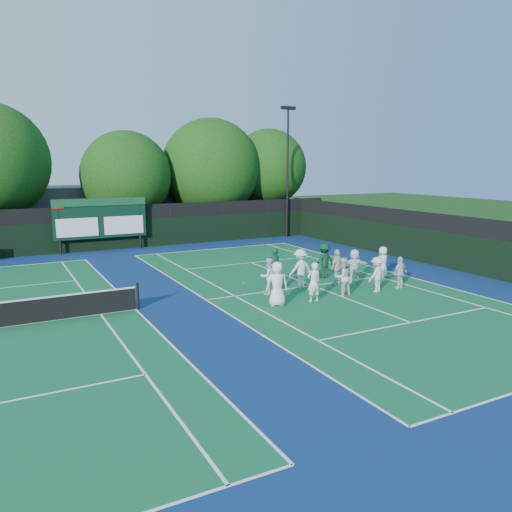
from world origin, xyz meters
name	(u,v)px	position (x,y,z in m)	size (l,w,h in m)	color
ground	(325,290)	(0.00, 0.00, 0.00)	(120.00, 120.00, 0.00)	#15390F
court_apron	(195,302)	(-6.00, 1.00, 0.00)	(34.00, 32.00, 0.01)	navy
near_court	(312,286)	(0.00, 1.00, 0.01)	(11.05, 23.85, 0.01)	#135E31
back_fence	(115,230)	(-6.00, 16.00, 1.36)	(34.00, 0.08, 3.00)	black
divider_fence_right	(447,244)	(9.00, 1.00, 1.36)	(0.08, 32.00, 3.00)	black
scoreboard	(100,219)	(-7.01, 15.59, 2.19)	(6.00, 0.21, 3.55)	black
clubhouse	(142,209)	(-2.00, 24.00, 2.00)	(18.00, 6.00, 4.00)	#57575C
light_pole_right	(288,157)	(7.50, 15.70, 6.30)	(1.20, 0.30, 10.12)	black
tree_c	(128,178)	(-4.10, 19.58, 4.69)	(6.69, 6.69, 8.22)	#32180D
tree_d	(212,170)	(2.73, 19.58, 5.25)	(7.86, 7.86, 9.38)	#32180D
tree_e	(270,169)	(8.07, 19.58, 5.32)	(6.44, 6.44, 8.71)	#32180D
tennis_ball_0	(281,295)	(-2.24, 0.13, 0.03)	(0.07, 0.07, 0.07)	#C6C717
tennis_ball_1	(318,283)	(0.52, 1.28, 0.03)	(0.07, 0.07, 0.07)	#C6C717
tennis_ball_2	(408,286)	(3.98, -1.23, 0.03)	(0.07, 0.07, 0.07)	#C6C717
tennis_ball_3	(244,283)	(-2.70, 2.98, 0.03)	(0.07, 0.07, 0.07)	#C6C717
player_front_0	(277,284)	(-3.21, -1.15, 0.92)	(0.90, 0.59, 1.85)	white
player_front_1	(314,282)	(-1.54, -1.34, 0.85)	(0.62, 0.41, 1.70)	white
player_front_2	(342,277)	(0.11, -1.15, 0.86)	(0.84, 0.65, 1.72)	silver
player_front_3	(377,274)	(1.96, -1.28, 0.80)	(1.04, 0.60, 1.61)	white
player_front_4	(400,273)	(3.33, -1.32, 0.76)	(0.89, 0.37, 1.52)	silver
player_back_0	(268,276)	(-2.64, 0.61, 0.82)	(0.80, 0.62, 1.64)	silver
player_back_1	(300,269)	(-0.74, 0.94, 0.92)	(1.19, 0.68, 1.84)	white
player_back_2	(337,267)	(1.18, 0.66, 0.86)	(1.01, 0.42, 1.73)	silver
player_back_3	(354,266)	(2.19, 0.63, 0.83)	(1.54, 0.49, 1.67)	white
player_back_4	(383,262)	(4.12, 0.74, 0.81)	(0.80, 0.52, 1.63)	silver
coach_left	(274,266)	(-1.48, 2.11, 0.90)	(0.65, 0.43, 1.79)	#103B22
coach_right	(324,261)	(1.48, 2.14, 0.89)	(1.15, 0.66, 1.78)	#0D331B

